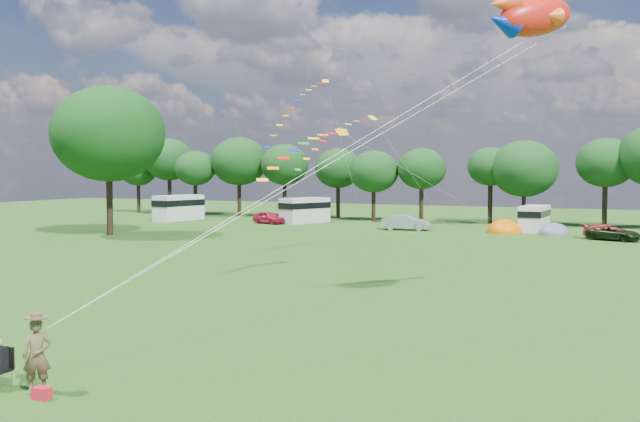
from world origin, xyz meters
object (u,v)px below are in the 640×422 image
at_px(car_d, 614,233).
at_px(car_a, 269,218).
at_px(campervan_c, 534,218).
at_px(tent_orange, 504,233).
at_px(big_tree, 108,134).
at_px(fish_kite, 529,16).
at_px(kite_flyer, 37,356).
at_px(car_b, 406,222).
at_px(tent_greyblue, 554,235).
at_px(campervan_b, 305,210).
at_px(campervan_a, 179,207).
at_px(camp_chair, 0,358).
at_px(car_c, 609,231).

bearing_deg(car_d, car_a, 104.00).
relative_size(campervan_c, tent_orange, 1.42).
relative_size(big_tree, tent_orange, 3.70).
bearing_deg(campervan_c, fish_kite, -169.36).
bearing_deg(kite_flyer, big_tree, 93.98).
height_order(big_tree, car_b, big_tree).
xyz_separation_m(car_d, tent_greyblue, (-5.11, 3.14, -0.58)).
bearing_deg(car_d, kite_flyer, -173.47).
height_order(campervan_b, campervan_c, campervan_b).
relative_size(campervan_a, campervan_c, 1.23).
distance_m(big_tree, tent_greyblue, 40.82).
bearing_deg(car_d, campervan_a, 105.73).
height_order(campervan_a, camp_chair, campervan_a).
distance_m(car_d, campervan_a, 46.46).
height_order(campervan_b, kite_flyer, campervan_b).
xyz_separation_m(car_c, tent_greyblue, (-4.64, 1.46, -0.59)).
distance_m(big_tree, camp_chair, 46.39).
bearing_deg(camp_chair, tent_orange, 81.44).
relative_size(car_b, campervan_c, 0.85).
bearing_deg(fish_kite, big_tree, 98.76).
height_order(car_b, car_c, car_b).
bearing_deg(kite_flyer, campervan_b, 74.23).
relative_size(campervan_c, camp_chair, 3.66).
xyz_separation_m(car_c, campervan_b, (-31.14, 4.68, 0.87)).
bearing_deg(campervan_a, big_tree, -153.14).
bearing_deg(car_c, campervan_c, 41.49).
bearing_deg(tent_greyblue, tent_orange, 177.74).
relative_size(campervan_a, tent_orange, 1.75).
bearing_deg(campervan_a, fish_kite, -120.80).
relative_size(tent_greyblue, camp_chair, 2.29).
bearing_deg(campervan_b, car_a, 152.93).
relative_size(tent_greyblue, kite_flyer, 1.58).
xyz_separation_m(car_b, campervan_a, (-27.57, 1.22, 0.80)).
distance_m(big_tree, campervan_c, 40.05).
height_order(big_tree, car_d, big_tree).
relative_size(big_tree, car_a, 3.30).
bearing_deg(fish_kite, kite_flyer, -178.14).
bearing_deg(fish_kite, campervan_b, 73.08).
relative_size(tent_orange, fish_kite, 0.89).
xyz_separation_m(big_tree, car_c, (40.69, 15.44, -8.41)).
xyz_separation_m(campervan_c, tent_orange, (-2.29, -2.79, -1.29)).
bearing_deg(tent_orange, car_b, -173.81).
bearing_deg(tent_orange, car_a, 179.10).
distance_m(car_a, camp_chair, 57.72).
relative_size(big_tree, camp_chair, 9.56).
relative_size(car_d, fish_kite, 1.09).
bearing_deg(car_a, campervan_a, 109.87).
xyz_separation_m(car_b, fish_kite, (17.05, -37.66, 10.96)).
height_order(car_d, camp_chair, camp_chair).
relative_size(campervan_b, fish_kite, 1.52).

